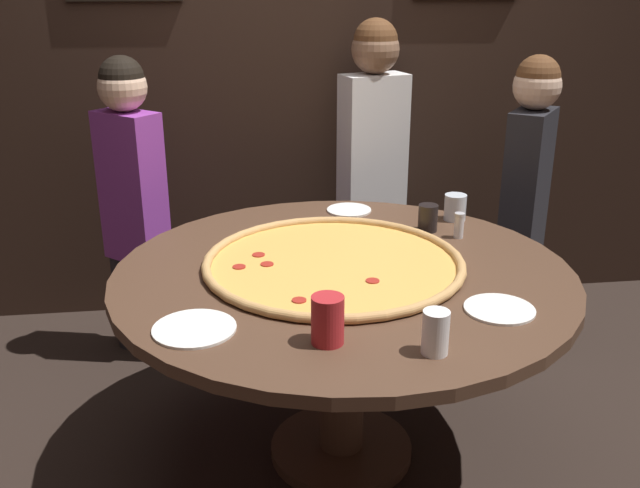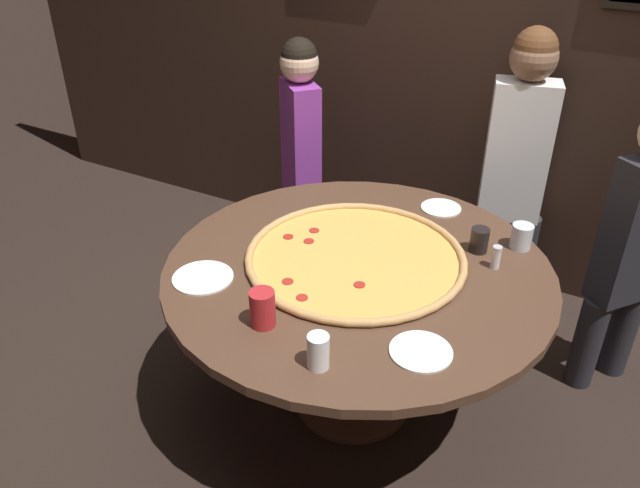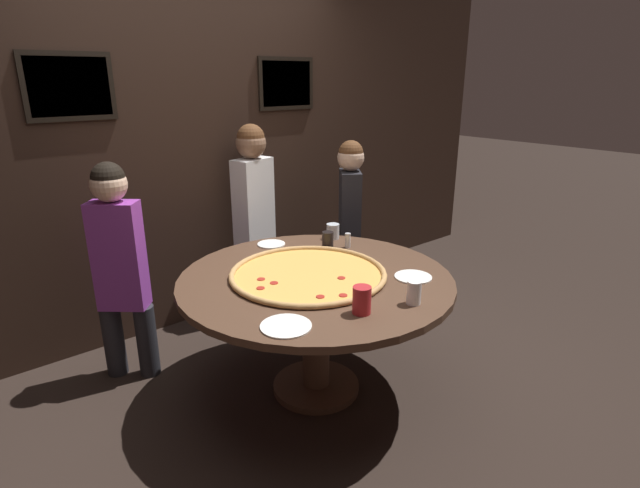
# 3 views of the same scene
# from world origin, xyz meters

# --- Properties ---
(ground_plane) EXTENTS (24.00, 24.00, 0.00)m
(ground_plane) POSITION_xyz_m (0.00, 0.00, 0.00)
(ground_plane) COLOR black
(back_wall) EXTENTS (6.40, 0.08, 2.60)m
(back_wall) POSITION_xyz_m (0.00, 1.37, 1.30)
(back_wall) COLOR black
(back_wall) RESTS_ON ground_plane
(dining_table) EXTENTS (1.55, 1.55, 0.74)m
(dining_table) POSITION_xyz_m (0.00, 0.00, 0.61)
(dining_table) COLOR #4C3323
(dining_table) RESTS_ON ground_plane
(giant_pizza) EXTENTS (0.89, 0.89, 0.03)m
(giant_pizza) POSITION_xyz_m (-0.03, 0.03, 0.75)
(giant_pizza) COLOR #E5A84C
(giant_pizza) RESTS_ON dining_table
(drink_cup_near_left) EXTENTS (0.07, 0.07, 0.12)m
(drink_cup_near_left) POSITION_xyz_m (0.15, -0.58, 0.80)
(drink_cup_near_left) COLOR white
(drink_cup_near_left) RESTS_ON dining_table
(drink_cup_by_shaker) EXTENTS (0.09, 0.09, 0.10)m
(drink_cup_by_shaker) POSITION_xyz_m (0.53, 0.45, 0.79)
(drink_cup_by_shaker) COLOR silver
(drink_cup_by_shaker) RESTS_ON dining_table
(drink_cup_far_left) EXTENTS (0.09, 0.09, 0.14)m
(drink_cup_far_left) POSITION_xyz_m (-0.12, -0.49, 0.81)
(drink_cup_far_left) COLOR #B22328
(drink_cup_far_left) RESTS_ON dining_table
(drink_cup_front_edge) EXTENTS (0.08, 0.08, 0.10)m
(drink_cup_front_edge) POSITION_xyz_m (0.38, 0.34, 0.79)
(drink_cup_front_edge) COLOR black
(drink_cup_front_edge) RESTS_ON dining_table
(white_plate_right_side) EXTENTS (0.18, 0.18, 0.01)m
(white_plate_right_side) POSITION_xyz_m (0.12, 0.62, 0.74)
(white_plate_right_side) COLOR white
(white_plate_right_side) RESTS_ON dining_table
(white_plate_near_front) EXTENTS (0.24, 0.24, 0.01)m
(white_plate_near_front) POSITION_xyz_m (-0.48, -0.37, 0.74)
(white_plate_near_front) COLOR white
(white_plate_near_front) RESTS_ON dining_table
(white_plate_far_back) EXTENTS (0.21, 0.21, 0.01)m
(white_plate_far_back) POSITION_xyz_m (0.41, -0.36, 0.74)
(white_plate_far_back) COLOR white
(white_plate_far_back) RESTS_ON dining_table
(condiment_shaker) EXTENTS (0.04, 0.04, 0.10)m
(condiment_shaker) POSITION_xyz_m (0.48, 0.25, 0.79)
(condiment_shaker) COLOR silver
(condiment_shaker) RESTS_ON dining_table
(diner_side_left) EXTENTS (0.39, 0.24, 1.48)m
(diner_side_left) POSITION_xyz_m (0.32, 1.14, 0.84)
(diner_side_left) COLOR #232328
(diner_side_left) RESTS_ON ground_plane
(diner_far_left) EXTENTS (0.33, 0.32, 1.36)m
(diner_far_left) POSITION_xyz_m (-0.79, 0.88, 0.77)
(diner_far_left) COLOR #232328
(diner_far_left) RESTS_ON ground_plane
(diner_far_right) EXTENTS (0.30, 0.34, 1.36)m
(diner_far_right) POSITION_xyz_m (0.94, 0.72, 0.77)
(diner_far_right) COLOR #232328
(diner_far_right) RESTS_ON ground_plane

